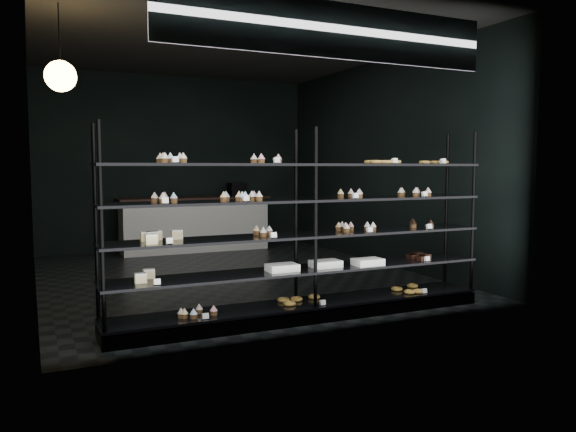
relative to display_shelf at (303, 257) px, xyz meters
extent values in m
cube|color=black|center=(0.06, 2.45, -0.62)|extent=(5.00, 6.00, 0.01)
cube|color=black|center=(0.06, 2.45, 2.57)|extent=(5.00, 6.00, 0.01)
cube|color=black|center=(0.06, 5.45, 0.97)|extent=(5.00, 0.01, 3.20)
cube|color=black|center=(0.06, -0.55, 0.97)|extent=(5.00, 0.01, 3.20)
cube|color=black|center=(-2.44, 2.45, 0.97)|extent=(0.01, 6.00, 3.20)
cube|color=black|center=(2.56, 2.45, 0.97)|extent=(0.01, 6.00, 3.20)
cube|color=black|center=(0.03, 0.00, -0.57)|extent=(4.00, 0.50, 0.12)
cylinder|color=black|center=(-1.94, -0.22, 0.36)|extent=(0.04, 0.04, 1.85)
cylinder|color=black|center=(-1.94, 0.22, 0.36)|extent=(0.04, 0.04, 1.85)
cylinder|color=black|center=(0.03, -0.22, 0.36)|extent=(0.04, 0.04, 1.85)
cylinder|color=black|center=(0.03, 0.22, 0.36)|extent=(0.04, 0.04, 1.85)
cylinder|color=black|center=(2.00, -0.22, 0.36)|extent=(0.04, 0.04, 1.85)
cylinder|color=black|center=(2.00, 0.22, 0.36)|extent=(0.04, 0.04, 1.85)
cube|color=black|center=(0.03, 0.00, -0.48)|extent=(4.00, 0.50, 0.03)
cube|color=black|center=(0.03, 0.00, -0.13)|extent=(4.00, 0.50, 0.02)
cube|color=black|center=(0.03, 0.00, 0.22)|extent=(4.00, 0.50, 0.02)
cube|color=black|center=(0.03, 0.00, 0.57)|extent=(4.00, 0.50, 0.02)
cube|color=black|center=(0.03, 0.00, 0.92)|extent=(4.00, 0.50, 0.02)
cube|color=white|center=(-1.36, -0.18, 0.96)|extent=(0.06, 0.04, 0.06)
cube|color=white|center=(-0.33, -0.18, 0.96)|extent=(0.06, 0.04, 0.06)
cube|color=white|center=(0.91, -0.18, 0.96)|extent=(0.05, 0.04, 0.06)
cube|color=white|center=(1.56, -0.18, 0.96)|extent=(0.06, 0.04, 0.06)
cube|color=white|center=(-1.46, -0.18, 0.61)|extent=(0.06, 0.04, 0.06)
cube|color=white|center=(-0.67, -0.18, 0.61)|extent=(0.05, 0.04, 0.06)
cube|color=white|center=(0.52, -0.18, 0.61)|extent=(0.06, 0.04, 0.06)
cube|color=white|center=(1.37, -0.18, 0.61)|extent=(0.06, 0.04, 0.06)
cube|color=white|center=(-1.41, -0.18, 0.26)|extent=(0.06, 0.04, 0.06)
cube|color=white|center=(-0.42, -0.18, 0.26)|extent=(0.05, 0.04, 0.06)
cube|color=white|center=(0.62, -0.18, 0.26)|extent=(0.05, 0.04, 0.06)
cube|color=white|center=(1.45, -0.18, 0.26)|extent=(0.06, 0.04, 0.06)
cube|color=white|center=(-1.47, -0.18, -0.09)|extent=(0.06, 0.04, 0.06)
cube|color=white|center=(1.39, -0.18, -0.09)|extent=(0.06, 0.04, 0.06)
cube|color=white|center=(-1.11, -0.18, -0.44)|extent=(0.06, 0.04, 0.06)
cube|color=white|center=(0.08, -0.18, -0.44)|extent=(0.05, 0.04, 0.06)
cube|color=white|center=(1.33, -0.18, -0.44)|extent=(0.06, 0.04, 0.06)
cube|color=#0D1344|center=(0.06, -0.47, 2.12)|extent=(3.20, 0.04, 0.45)
cube|color=white|center=(0.06, -0.49, 2.12)|extent=(3.30, 0.02, 0.50)
cylinder|color=black|center=(-2.14, 1.26, 2.26)|extent=(0.01, 0.01, 0.57)
sphere|color=#FFB759|center=(-2.14, 1.26, 1.82)|extent=(0.31, 0.31, 0.31)
cube|color=silver|center=(0.25, 4.95, -0.17)|extent=(2.62, 0.60, 0.92)
cube|color=black|center=(0.25, 4.95, 0.32)|extent=(2.73, 0.65, 0.06)
cube|color=black|center=(1.06, 4.95, 0.48)|extent=(0.30, 0.30, 0.25)
camera|label=1|loc=(-2.47, -4.98, 0.90)|focal=35.00mm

